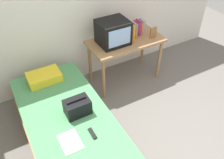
# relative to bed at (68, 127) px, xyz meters

# --- Properties ---
(ground_plane) EXTENTS (8.00, 8.00, 0.00)m
(ground_plane) POSITION_rel_bed_xyz_m (0.82, -0.80, -0.24)
(ground_plane) COLOR slate
(wall_back) EXTENTS (5.20, 0.10, 2.60)m
(wall_back) POSITION_rel_bed_xyz_m (0.82, 1.20, 1.06)
(wall_back) COLOR silver
(wall_back) RESTS_ON ground
(bed) EXTENTS (1.00, 2.00, 0.48)m
(bed) POSITION_rel_bed_xyz_m (0.00, 0.00, 0.00)
(bed) COLOR #9E754C
(bed) RESTS_ON ground
(desk) EXTENTS (1.16, 0.60, 0.75)m
(desk) POSITION_rel_bed_xyz_m (1.29, 0.73, 0.42)
(desk) COLOR #9E754C
(desk) RESTS_ON ground
(tv) EXTENTS (0.44, 0.39, 0.36)m
(tv) POSITION_rel_bed_xyz_m (1.07, 0.75, 0.70)
(tv) COLOR black
(tv) RESTS_ON desk
(water_bottle) EXTENTS (0.07, 0.07, 0.25)m
(water_bottle) POSITION_rel_bed_xyz_m (1.37, 0.67, 0.64)
(water_bottle) COLOR orange
(water_bottle) RESTS_ON desk
(book_row) EXTENTS (0.18, 0.16, 0.23)m
(book_row) POSITION_rel_bed_xyz_m (1.55, 0.81, 0.63)
(book_row) COLOR gray
(book_row) RESTS_ON desk
(picture_frame) EXTENTS (0.11, 0.02, 0.17)m
(picture_frame) POSITION_rel_bed_xyz_m (1.69, 0.59, 0.60)
(picture_frame) COLOR olive
(picture_frame) RESTS_ON desk
(pillow) EXTENTS (0.45, 0.29, 0.12)m
(pillow) POSITION_rel_bed_xyz_m (-0.03, 0.73, 0.31)
(pillow) COLOR yellow
(pillow) RESTS_ON bed
(handbag) EXTENTS (0.30, 0.20, 0.22)m
(handbag) POSITION_rel_bed_xyz_m (0.13, -0.06, 0.35)
(handbag) COLOR black
(handbag) RESTS_ON bed
(magazine) EXTENTS (0.21, 0.29, 0.01)m
(magazine) POSITION_rel_bed_xyz_m (-0.11, -0.40, 0.25)
(magazine) COLOR white
(magazine) RESTS_ON bed
(remote_dark) EXTENTS (0.04, 0.16, 0.02)m
(remote_dark) POSITION_rel_bed_xyz_m (0.15, -0.43, 0.26)
(remote_dark) COLOR black
(remote_dark) RESTS_ON bed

